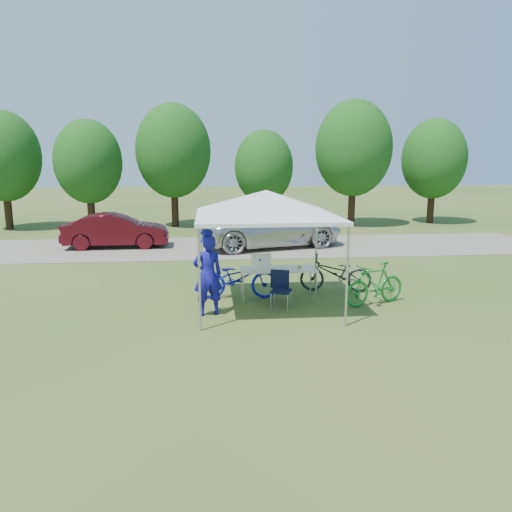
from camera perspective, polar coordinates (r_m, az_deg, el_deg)
The scene contains 14 objects.
ground at distance 11.78m, azimuth 1.12°, elevation -5.82°, with size 100.00×100.00×0.00m, color #2D5119.
gravel_strip at distance 19.54m, azimuth -1.54°, elevation 1.06°, with size 24.00×5.00×0.02m, color gray.
canopy at distance 11.29m, azimuth 1.17°, elevation 7.16°, with size 4.53×4.53×3.00m.
treeline at distance 25.26m, azimuth -3.21°, elevation 11.38°, with size 24.89×4.28×6.30m.
folding_table at distance 12.27m, azimuth 2.56°, elevation -1.63°, with size 1.87×0.78×0.77m.
folding_chair at distance 11.64m, azimuth 2.81°, elevation -3.43°, with size 0.57×0.59×0.87m.
cooler at distance 12.18m, azimuth 0.58°, elevation -0.66°, with size 0.48×0.33×0.35m.
ice_cream_cup at distance 12.29m, azimuth 4.99°, elevation -1.27°, with size 0.09×0.09×0.07m, color gold.
cyclist at distance 11.02m, azimuth -5.54°, elevation -2.19°, with size 0.66×0.43×1.81m, color #151293.
bike_blue at distance 12.35m, azimuth -2.05°, elevation -2.49°, with size 0.70×2.00×1.05m, color #161BC1.
bike_green at distance 12.14m, azimuth 13.43°, elevation -3.12°, with size 0.48×1.69×1.02m, color #1B7A29.
bike_dark at distance 13.14m, azimuth 9.09°, elevation -1.97°, with size 0.64×1.85×0.97m, color black.
minivan at distance 19.54m, azimuth 1.78°, elevation 3.39°, with size 2.57×5.57×1.55m, color silver.
sedan at distance 20.04m, azimuth -15.71°, elevation 2.83°, with size 1.39×3.98×1.31m, color #480C14.
Camera 1 is at (-1.29, -11.19, 3.45)m, focal length 35.00 mm.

